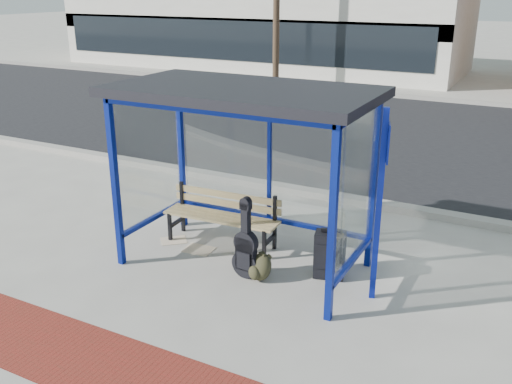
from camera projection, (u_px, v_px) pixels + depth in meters
The scene contains 16 objects.
ground at pixel (244, 264), 7.79m from camera, with size 120.00×120.00×0.00m, color #B2ADA0.
brick_paver_strip at pixel (118, 371), 5.62m from camera, with size 60.00×1.00×0.01m, color maroon.
curb_near at pixel (322, 195), 10.18m from camera, with size 60.00×0.25×0.12m, color gray.
street_asphalt at pixel (396, 135), 14.44m from camera, with size 60.00×10.00×0.00m, color black.
curb_far at pixel (436, 99), 18.67m from camera, with size 60.00×0.25×0.12m, color gray.
far_sidewalk at pixel (447, 92), 20.27m from camera, with size 60.00×4.00×0.01m, color #B2ADA0.
bus_shelter at pixel (246, 114), 7.14m from camera, with size 3.30×1.80×2.42m.
storefront_white at pixel (261, 22), 25.99m from camera, with size 18.00×6.04×4.00m.
bench at pixel (223, 214), 8.27m from camera, with size 1.74×0.51×0.81m.
guitar_bag at pixel (246, 250), 7.32m from camera, with size 0.39×0.14×1.04m.
suitcase at pixel (330, 255), 7.34m from camera, with size 0.44×0.34×0.68m.
backpack at pixel (260, 268), 7.31m from camera, with size 0.37×0.36×0.37m.
sign_post at pixel (380, 196), 6.51m from camera, with size 0.14×0.28×2.34m.
newspaper_a at pixel (174, 240), 8.50m from camera, with size 0.37×0.29×0.01m, color white.
newspaper_b at pixel (199, 250), 8.20m from camera, with size 0.42×0.33×0.01m, color white.
newspaper_c at pixel (249, 264), 7.78m from camera, with size 0.38×0.30×0.01m, color white.
Camera 1 is at (3.38, -6.11, 3.59)m, focal length 40.00 mm.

